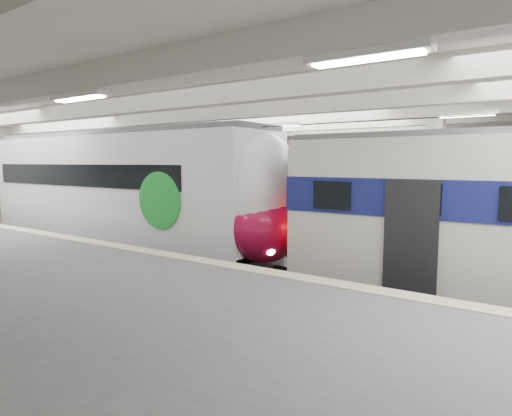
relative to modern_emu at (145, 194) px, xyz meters
The scene contains 3 objects.
station_hall 5.37m from the modern_emu, 19.13° to the right, with size 36.00×24.00×5.75m.
modern_emu is the anchor object (origin of this frame).
far_train 6.27m from the modern_emu, 118.59° to the left, with size 13.12×3.26×4.19m.
Camera 1 is at (7.95, -11.32, 3.62)m, focal length 30.00 mm.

